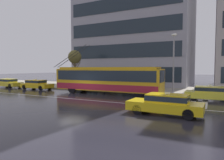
% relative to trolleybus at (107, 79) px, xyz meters
% --- Properties ---
extents(ground_plane, '(160.00, 160.00, 0.00)m').
position_rel_trolleybus_xyz_m(ground_plane, '(-1.97, -3.34, -1.63)').
color(ground_plane, '#25232C').
extents(sidewalk_slab, '(80.00, 10.00, 0.14)m').
position_rel_trolleybus_xyz_m(sidewalk_slab, '(-1.97, 6.60, -1.56)').
color(sidewalk_slab, gray).
rests_on(sidewalk_slab, ground_plane).
extents(crosswalk_stripe_edge_near, '(0.44, 4.40, 0.01)m').
position_rel_trolleybus_xyz_m(crosswalk_stripe_edge_near, '(7.18, -1.87, -1.63)').
color(crosswalk_stripe_edge_near, beige).
rests_on(crosswalk_stripe_edge_near, ground_plane).
extents(crosswalk_stripe_inner_a, '(0.44, 4.40, 0.01)m').
position_rel_trolleybus_xyz_m(crosswalk_stripe_inner_a, '(8.08, -1.87, -1.63)').
color(crosswalk_stripe_inner_a, beige).
rests_on(crosswalk_stripe_inner_a, ground_plane).
extents(crosswalk_stripe_center, '(0.44, 4.40, 0.01)m').
position_rel_trolleybus_xyz_m(crosswalk_stripe_center, '(8.98, -1.87, -1.63)').
color(crosswalk_stripe_center, beige).
rests_on(crosswalk_stripe_center, ground_plane).
extents(crosswalk_stripe_inner_b, '(0.44, 4.40, 0.01)m').
position_rel_trolleybus_xyz_m(crosswalk_stripe_inner_b, '(9.88, -1.87, -1.63)').
color(crosswalk_stripe_inner_b, beige).
rests_on(crosswalk_stripe_inner_b, ground_plane).
extents(lane_centre_line, '(72.00, 0.14, 0.01)m').
position_rel_trolleybus_xyz_m(lane_centre_line, '(-1.97, -4.54, -1.63)').
color(lane_centre_line, silver).
rests_on(lane_centre_line, ground_plane).
extents(trolleybus, '(13.36, 2.58, 5.53)m').
position_rel_trolleybus_xyz_m(trolleybus, '(0.00, 0.00, 0.00)').
color(trolleybus, gold).
rests_on(trolleybus, ground_plane).
extents(taxi_oncoming_far, '(4.51, 1.89, 1.39)m').
position_rel_trolleybus_xyz_m(taxi_oncoming_far, '(7.85, -7.03, -0.93)').
color(taxi_oncoming_far, yellow).
rests_on(taxi_oncoming_far, ground_plane).
extents(taxi_queued_behind_bus, '(4.45, 1.91, 1.39)m').
position_rel_trolleybus_xyz_m(taxi_queued_behind_bus, '(-10.79, 0.04, -0.93)').
color(taxi_queued_behind_bus, yellow).
rests_on(taxi_queued_behind_bus, ground_plane).
extents(taxi_ahead_of_bus, '(4.35, 1.80, 1.39)m').
position_rel_trolleybus_xyz_m(taxi_ahead_of_bus, '(10.31, -0.04, -0.93)').
color(taxi_ahead_of_bus, yellow).
rests_on(taxi_ahead_of_bus, ground_plane).
extents(taxi_far_behind, '(4.58, 1.88, 1.39)m').
position_rel_trolleybus_xyz_m(taxi_far_behind, '(-16.72, 0.14, -0.93)').
color(taxi_far_behind, yellow).
rests_on(taxi_far_behind, ground_plane).
extents(bus_shelter, '(3.92, 1.70, 2.60)m').
position_rel_trolleybus_xyz_m(bus_shelter, '(-1.70, 3.46, 0.45)').
color(bus_shelter, gray).
rests_on(bus_shelter, sidewalk_slab).
extents(pedestrian_at_shelter, '(0.51, 0.51, 1.61)m').
position_rel_trolleybus_xyz_m(pedestrian_at_shelter, '(4.93, 3.20, -0.54)').
color(pedestrian_at_shelter, '#48474E').
rests_on(pedestrian_at_shelter, sidewalk_slab).
extents(pedestrian_approaching_curb, '(1.25, 1.25, 1.91)m').
position_rel_trolleybus_xyz_m(pedestrian_approaching_curb, '(-1.29, 4.26, 0.06)').
color(pedestrian_approaching_curb, navy).
rests_on(pedestrian_approaching_curb, sidewalk_slab).
extents(pedestrian_walking_past, '(1.25, 1.25, 1.99)m').
position_rel_trolleybus_xyz_m(pedestrian_walking_past, '(-1.85, 2.63, 0.11)').
color(pedestrian_walking_past, navy).
rests_on(pedestrian_walking_past, sidewalk_slab).
extents(street_lamp, '(0.60, 0.32, 6.34)m').
position_rel_trolleybus_xyz_m(street_lamp, '(6.63, 2.67, 2.28)').
color(street_lamp, gray).
rests_on(street_lamp, sidewalk_slab).
extents(street_tree_bare, '(1.95, 1.95, 5.34)m').
position_rel_trolleybus_xyz_m(street_tree_bare, '(-7.75, 4.48, 2.78)').
color(street_tree_bare, brown).
rests_on(street_tree_bare, sidewalk_slab).
extents(office_tower_corner_left, '(19.27, 14.99, 28.76)m').
position_rel_trolleybus_xyz_m(office_tower_corner_left, '(-2.24, 16.10, 12.76)').
color(office_tower_corner_left, '#92919E').
rests_on(office_tower_corner_left, ground_plane).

